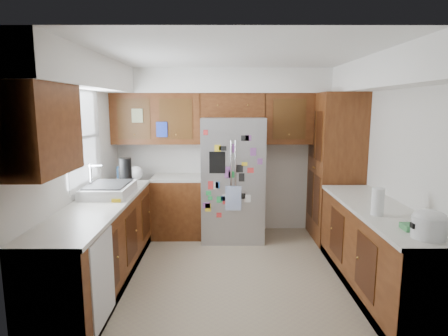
{
  "coord_description": "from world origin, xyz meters",
  "views": [
    {
      "loc": [
        -0.14,
        -4.23,
        1.96
      ],
      "look_at": [
        -0.13,
        0.35,
        1.2
      ],
      "focal_mm": 30.0,
      "sensor_mm": 36.0,
      "label": 1
    }
  ],
  "objects_px": {
    "pantry": "(335,168)",
    "fridge": "(233,179)",
    "paper_towel": "(378,202)",
    "rice_cooker": "(429,224)"
  },
  "relations": [
    {
      "from": "pantry",
      "to": "fridge",
      "type": "distance_m",
      "value": 1.51
    },
    {
      "from": "fridge",
      "to": "paper_towel",
      "type": "height_order",
      "value": "fridge"
    },
    {
      "from": "fridge",
      "to": "rice_cooker",
      "type": "relative_size",
      "value": 6.57
    },
    {
      "from": "pantry",
      "to": "paper_towel",
      "type": "height_order",
      "value": "pantry"
    },
    {
      "from": "pantry",
      "to": "rice_cooker",
      "type": "height_order",
      "value": "pantry"
    },
    {
      "from": "fridge",
      "to": "rice_cooker",
      "type": "height_order",
      "value": "fridge"
    },
    {
      "from": "rice_cooker",
      "to": "fridge",
      "type": "bearing_deg",
      "value": 120.13
    },
    {
      "from": "pantry",
      "to": "rice_cooker",
      "type": "distance_m",
      "value": 2.53
    },
    {
      "from": "pantry",
      "to": "paper_towel",
      "type": "relative_size",
      "value": 8.12
    },
    {
      "from": "pantry",
      "to": "rice_cooker",
      "type": "xyz_separation_m",
      "value": [
        -0.0,
        -2.53,
        -0.03
      ]
    }
  ]
}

